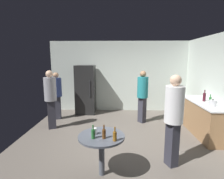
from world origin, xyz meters
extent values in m
cube|color=#5B544C|center=(0.00, 0.00, -0.05)|extent=(5.20, 5.20, 0.10)
cube|color=beige|center=(0.00, 2.63, 1.35)|extent=(5.32, 0.06, 2.70)
cube|color=black|center=(-1.26, 2.20, 0.90)|extent=(0.70, 0.65, 1.80)
cube|color=#262628|center=(-1.05, 1.86, 0.99)|extent=(0.03, 0.03, 0.60)
cube|color=olive|center=(2.28, 0.38, 0.43)|extent=(0.60, 1.76, 0.86)
cube|color=silver|center=(2.28, 0.38, 0.88)|extent=(0.64, 1.80, 0.04)
cylinder|color=#B2B2B7|center=(2.23, -0.05, 0.97)|extent=(0.17, 0.17, 0.14)
sphere|color=black|center=(2.23, -0.05, 1.06)|extent=(0.04, 0.04, 0.04)
cone|color=#B2B2B7|center=(2.35, -0.05, 0.98)|extent=(0.09, 0.04, 0.06)
cylinder|color=#3F141E|center=(2.26, 0.45, 1.01)|extent=(0.08, 0.08, 0.22)
cylinder|color=#3F141E|center=(2.26, 0.45, 1.17)|extent=(0.03, 0.03, 0.09)
cylinder|color=#26662D|center=(2.31, 0.23, 0.98)|extent=(0.06, 0.06, 0.15)
cylinder|color=#26662D|center=(2.31, 0.23, 1.09)|extent=(0.02, 0.02, 0.08)
cylinder|color=#4C515B|center=(-0.34, -1.44, 0.35)|extent=(0.10, 0.10, 0.70)
cylinder|color=#4C515B|center=(-0.34, -1.44, 0.72)|extent=(0.80, 0.80, 0.03)
cylinder|color=#8C5919|center=(-0.11, -1.64, 0.81)|extent=(0.06, 0.06, 0.15)
cylinder|color=#8C5919|center=(-0.11, -1.64, 0.93)|extent=(0.02, 0.02, 0.08)
cylinder|color=#593314|center=(-0.29, -1.55, 0.81)|extent=(0.06, 0.06, 0.15)
cylinder|color=#593314|center=(-0.29, -1.55, 0.93)|extent=(0.02, 0.02, 0.08)
cylinder|color=#26662D|center=(-0.47, -1.56, 0.81)|extent=(0.06, 0.06, 0.15)
cylinder|color=#26662D|center=(-0.47, -1.56, 0.93)|extent=(0.02, 0.02, 0.08)
cylinder|color=white|center=(-0.47, -1.40, 0.79)|extent=(0.08, 0.08, 0.11)
cube|color=#2D2D38|center=(-2.10, 1.48, 0.39)|extent=(0.25, 0.21, 0.78)
cylinder|color=navy|center=(-2.10, 1.48, 1.09)|extent=(0.40, 0.40, 0.62)
sphere|color=tan|center=(-2.10, 1.48, 1.50)|extent=(0.19, 0.19, 0.19)
cube|color=#2D2D38|center=(-1.99, 0.64, 0.42)|extent=(0.27, 0.24, 0.84)
cylinder|color=gray|center=(-1.99, 0.64, 1.18)|extent=(0.44, 0.44, 0.67)
sphere|color=#D8AD8C|center=(-1.99, 0.64, 1.61)|extent=(0.20, 0.20, 0.20)
cube|color=#2D2D38|center=(0.97, -1.11, 0.43)|extent=(0.24, 0.27, 0.86)
cylinder|color=white|center=(0.97, -1.11, 1.20)|extent=(0.44, 0.44, 0.68)
sphere|color=#D8AD8C|center=(0.97, -1.11, 1.64)|extent=(0.20, 0.20, 0.20)
cube|color=#2D2D38|center=(0.72, 1.24, 0.41)|extent=(0.27, 0.28, 0.82)
cylinder|color=#1E727A|center=(0.72, 1.24, 1.14)|extent=(0.48, 0.48, 0.65)
sphere|color=#8C6647|center=(0.72, 1.24, 1.57)|extent=(0.19, 0.19, 0.19)
camera|label=1|loc=(-0.08, -4.27, 2.02)|focal=28.36mm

